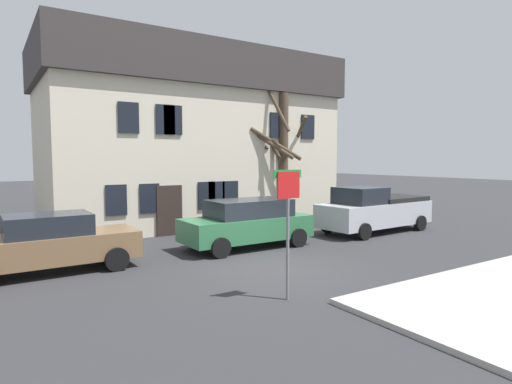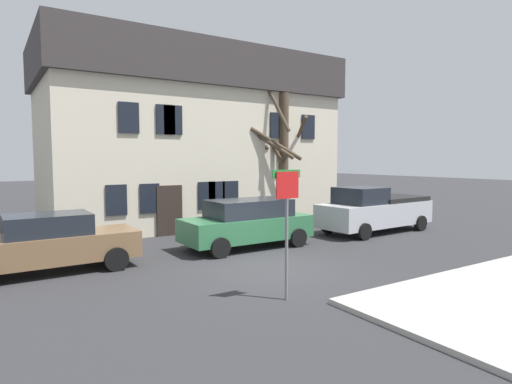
# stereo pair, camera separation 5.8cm
# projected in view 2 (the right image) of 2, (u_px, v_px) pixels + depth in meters

# --- Properties ---
(ground_plane) EXTENTS (120.00, 120.00, 0.00)m
(ground_plane) POSITION_uv_depth(u_px,v_px,m) (272.00, 268.00, 12.47)
(ground_plane) COLOR #2D2D30
(building_main) EXTENTS (14.30, 7.71, 8.42)m
(building_main) POSITION_uv_depth(u_px,v_px,m) (190.00, 138.00, 21.80)
(building_main) COLOR beige
(building_main) RESTS_ON ground_plane
(tree_bare_near) EXTENTS (2.97, 3.03, 5.81)m
(tree_bare_near) POSITION_uv_depth(u_px,v_px,m) (269.00, 160.00, 20.96)
(tree_bare_near) COLOR #4C3D2D
(tree_bare_near) RESTS_ON ground_plane
(tree_bare_mid) EXTENTS (2.51, 2.65, 7.38)m
(tree_bare_mid) POSITION_uv_depth(u_px,v_px,m) (283.00, 150.00, 20.61)
(tree_bare_mid) COLOR #4C3D2D
(tree_bare_mid) RESTS_ON ground_plane
(car_brown_sedan) EXTENTS (4.81, 2.04, 1.66)m
(car_brown_sedan) POSITION_uv_depth(u_px,v_px,m) (48.00, 243.00, 11.88)
(car_brown_sedan) COLOR brown
(car_brown_sedan) RESTS_ON ground_plane
(car_green_wagon) EXTENTS (4.74, 2.16, 1.74)m
(car_green_wagon) POSITION_uv_depth(u_px,v_px,m) (247.00, 222.00, 15.26)
(car_green_wagon) COLOR #2D6B42
(car_green_wagon) RESTS_ON ground_plane
(pickup_truck_silver) EXTENTS (5.66, 2.44, 2.00)m
(pickup_truck_silver) POSITION_uv_depth(u_px,v_px,m) (374.00, 210.00, 18.48)
(pickup_truck_silver) COLOR #B7BABF
(pickup_truck_silver) RESTS_ON ground_plane
(street_sign_pole) EXTENTS (0.76, 0.07, 2.95)m
(street_sign_pole) POSITION_uv_depth(u_px,v_px,m) (287.00, 210.00, 9.46)
(street_sign_pole) COLOR slate
(street_sign_pole) RESTS_ON ground_plane
(bicycle_leaning) EXTENTS (1.64, 0.71, 1.03)m
(bicycle_leaning) POSITION_uv_depth(u_px,v_px,m) (29.00, 241.00, 14.61)
(bicycle_leaning) COLOR black
(bicycle_leaning) RESTS_ON ground_plane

